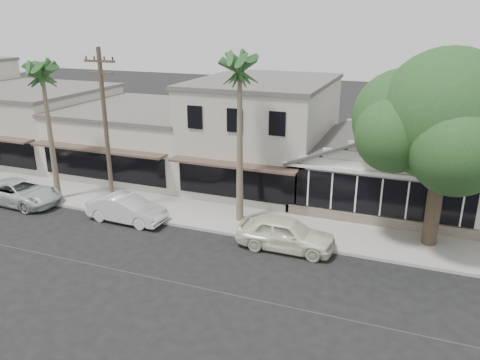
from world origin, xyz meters
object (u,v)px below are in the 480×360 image
at_px(car_0, 286,234).
at_px(car_1, 127,209).
at_px(car_2, 20,192).
at_px(utility_pole, 106,130).
at_px(shade_tree, 444,119).

relative_size(car_0, car_1, 1.06).
xyz_separation_m(car_1, car_2, (-7.28, -0.08, -0.01)).
bearing_deg(car_1, car_0, -88.54).
height_order(car_0, car_1, car_0).
height_order(utility_pole, shade_tree, shade_tree).
distance_m(utility_pole, car_1, 4.32).
relative_size(utility_pole, car_1, 2.07).
height_order(car_2, shade_tree, shade_tree).
bearing_deg(car_0, shade_tree, -64.28).
relative_size(car_2, shade_tree, 0.55).
height_order(utility_pole, car_1, utility_pole).
distance_m(car_0, car_2, 16.07).
bearing_deg(car_2, car_1, -87.27).
bearing_deg(shade_tree, utility_pole, -171.73).
bearing_deg(shade_tree, car_1, -168.75).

